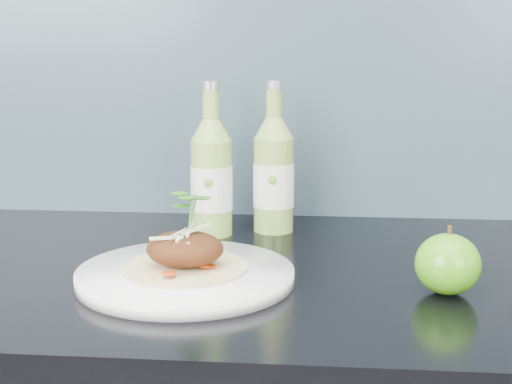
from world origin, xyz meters
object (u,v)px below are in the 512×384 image
cider_bottle_right (274,175)px  cider_bottle_left (212,178)px  dinner_plate (186,275)px  green_apple (448,264)px

cider_bottle_right → cider_bottle_left: bearing=-137.0°
dinner_plate → cider_bottle_right: (0.09, 0.25, 0.08)m
green_apple → cider_bottle_right: (-0.22, 0.27, 0.05)m
cider_bottle_left → cider_bottle_right: same height
dinner_plate → cider_bottle_left: (-0.00, 0.22, 0.08)m
cider_bottle_left → green_apple: bearing=-32.7°
dinner_plate → cider_bottle_left: 0.24m
cider_bottle_right → green_apple: bearing=-26.7°
dinner_plate → cider_bottle_right: cider_bottle_right is taller
dinner_plate → green_apple: (0.31, -0.01, 0.03)m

